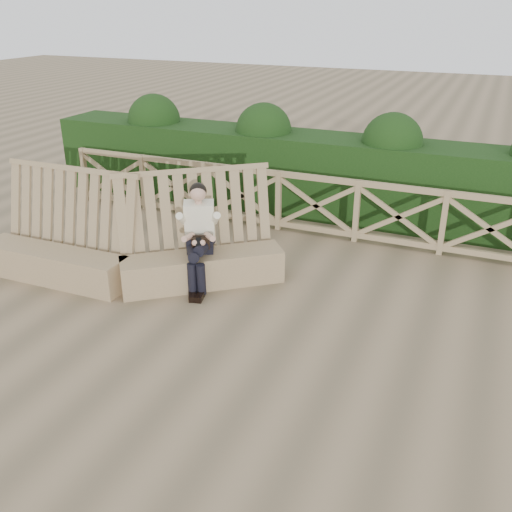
% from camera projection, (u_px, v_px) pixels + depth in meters
% --- Properties ---
extents(ground, '(60.00, 60.00, 0.00)m').
position_uv_depth(ground, '(231.00, 330.00, 7.28)').
color(ground, brown).
rests_on(ground, ground).
extents(bench, '(4.36, 2.12, 1.62)m').
position_uv_depth(bench, '(128.00, 255.00, 8.42)').
color(bench, '#907952').
rests_on(bench, ground).
extents(woman, '(0.63, 0.96, 1.52)m').
position_uv_depth(woman, '(199.00, 233.00, 8.13)').
color(woman, black).
rests_on(woman, ground).
extents(guardrail, '(10.10, 0.09, 1.10)m').
position_uv_depth(guardrail, '(316.00, 206.00, 9.98)').
color(guardrail, '#978057').
rests_on(guardrail, ground).
extents(hedge, '(12.00, 1.20, 1.50)m').
position_uv_depth(hedge, '(336.00, 177.00, 10.91)').
color(hedge, black).
rests_on(hedge, ground).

